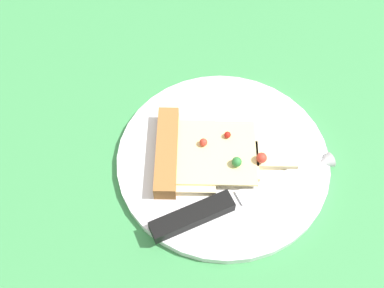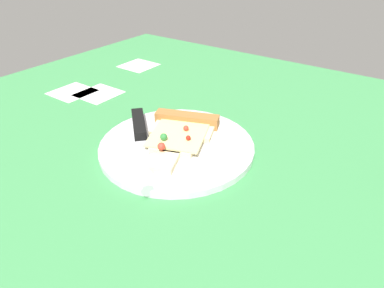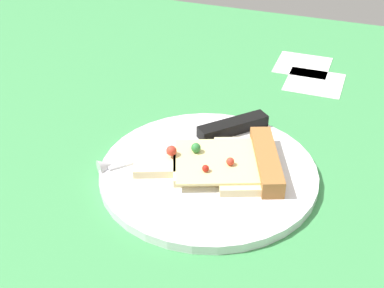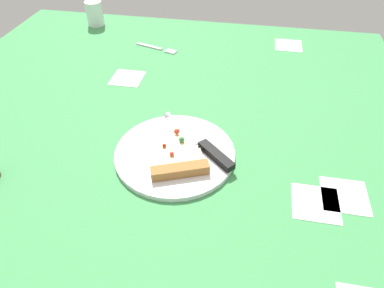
% 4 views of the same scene
% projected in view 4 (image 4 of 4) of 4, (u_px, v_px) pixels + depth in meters
% --- Properties ---
extents(ground_plane, '(1.33, 1.33, 0.03)m').
position_uv_depth(ground_plane, '(154.00, 131.00, 0.85)').
color(ground_plane, '#3D8C4C').
rests_on(ground_plane, ground).
extents(plate, '(0.27, 0.27, 0.01)m').
position_uv_depth(plate, '(175.00, 153.00, 0.76)').
color(plate, silver).
rests_on(plate, ground_plane).
extents(pizza_slice, '(0.14, 0.19, 0.03)m').
position_uv_depth(pizza_slice, '(177.00, 157.00, 0.73)').
color(pizza_slice, beige).
rests_on(pizza_slice, plate).
extents(knife, '(0.19, 0.18, 0.02)m').
position_uv_depth(knife, '(203.00, 145.00, 0.76)').
color(knife, silver).
rests_on(knife, plate).
extents(drinking_glass, '(0.06, 0.06, 0.09)m').
position_uv_depth(drinking_glass, '(95.00, 13.00, 1.28)').
color(drinking_glass, white).
rests_on(drinking_glass, ground_plane).
extents(fork, '(0.15, 0.06, 0.01)m').
position_uv_depth(fork, '(158.00, 48.00, 1.15)').
color(fork, silver).
rests_on(fork, ground_plane).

